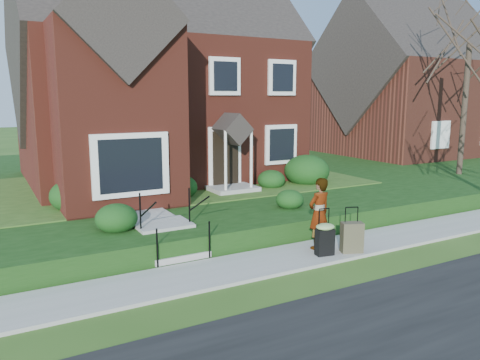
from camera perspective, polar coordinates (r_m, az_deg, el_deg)
ground at (r=11.63m, az=6.51°, el=-9.49°), size 120.00×120.00×0.00m
sidewalk at (r=11.61m, az=6.51°, el=-9.31°), size 60.00×1.60×0.08m
terrace at (r=22.65m, az=-1.21°, el=0.96°), size 44.00×20.00×0.60m
walkway at (r=14.79m, az=-12.94°, el=-2.89°), size 1.20×6.00×0.06m
main_house at (r=19.56m, az=-10.73°, el=13.94°), size 10.40×10.20×9.40m
neighbour_house at (r=29.99m, az=19.88°, el=12.09°), size 9.40×8.00×9.20m
front_steps at (r=11.92m, az=-8.65°, el=-6.64°), size 1.40×2.02×1.50m
foundation_shrubs at (r=15.90m, az=-1.72°, el=0.00°), size 10.23×4.36×1.22m
woman at (r=11.97m, az=9.62°, el=-4.04°), size 0.72×0.52×1.82m
suitcase_black at (r=11.61m, az=10.31°, el=-6.88°), size 0.53×0.46×1.16m
suitcase_olive at (r=11.98m, az=13.48°, el=-6.80°), size 0.60×0.47×1.14m
tree_gap at (r=22.34m, az=26.31°, el=15.99°), size 5.98×5.98×8.55m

